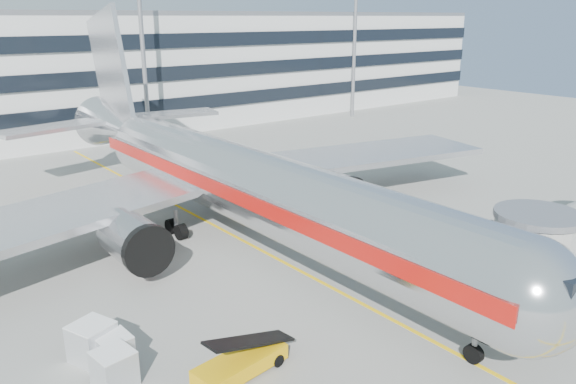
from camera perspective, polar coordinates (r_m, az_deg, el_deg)
ground at (r=31.95m, az=6.10°, el=-10.49°), size 180.00×180.00×0.00m
lead_in_line at (r=38.96m, az=-4.27°, el=-5.12°), size 0.25×70.00×0.01m
main_jet at (r=38.93m, az=-5.85°, el=1.42°), size 50.95×48.70×16.06m
terminal at (r=80.69m, az=-24.43°, el=10.84°), size 150.00×24.25×15.60m
light_mast_centre at (r=67.96m, az=-14.77°, el=16.84°), size 2.40×1.20×25.45m
light_mast_east at (r=87.66m, az=6.87°, el=17.27°), size 2.40×1.20×25.45m
belt_loader at (r=25.41m, az=-4.86°, el=-16.87°), size 4.60×2.06×2.16m
cargo_container_left at (r=26.91m, az=-17.26°, el=-15.17°), size 1.48×1.48×1.50m
cargo_container_right at (r=27.61m, az=-19.26°, el=-14.16°), size 2.14×2.14×1.78m
cargo_container_front at (r=25.69m, az=-17.24°, el=-16.74°), size 1.69×1.69×1.61m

